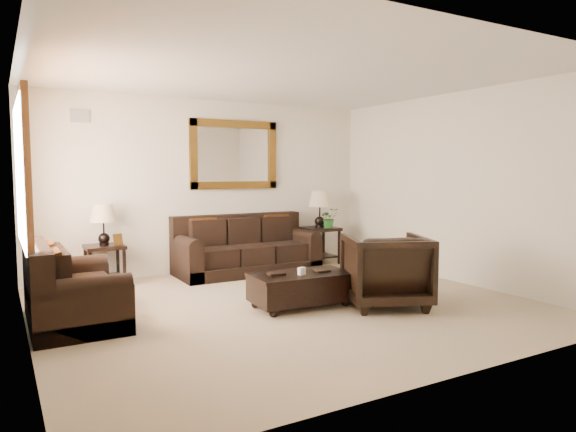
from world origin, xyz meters
TOP-DOWN VIEW (x-y plane):
  - room at (0.00, 0.00)m, footprint 5.51×5.01m
  - window at (-2.70, 0.90)m, footprint 0.07×1.96m
  - mirror at (0.41, 2.47)m, footprint 1.50×0.06m
  - air_vent at (-1.90, 2.48)m, footprint 0.25×0.02m
  - sofa at (0.41, 2.07)m, footprint 2.19×0.95m
  - loveseat at (-2.34, 0.49)m, footprint 0.89×1.51m
  - end_table_left at (-1.68, 2.20)m, footprint 0.51×0.51m
  - end_table_right at (1.87, 2.18)m, footprint 0.57×0.57m
  - coffee_table at (0.11, -0.13)m, footprint 1.20×0.70m
  - armchair at (0.99, -0.59)m, footprint 1.18×1.15m
  - potted_plant at (2.00, 2.07)m, footprint 0.36×0.39m

SIDE VIEW (x-z plane):
  - coffee_table at x=0.11m, z-range 0.00..0.49m
  - loveseat at x=-2.34m, z-range -0.11..0.74m
  - sofa at x=0.41m, z-range -0.12..0.77m
  - armchair at x=0.99m, z-range 0.00..0.94m
  - end_table_left at x=-1.68m, z-range 0.17..1.30m
  - potted_plant at x=2.00m, z-range 0.62..0.88m
  - end_table_right at x=1.87m, z-range 0.19..1.44m
  - room at x=0.00m, z-range 0.00..2.71m
  - window at x=-2.70m, z-range 0.72..2.38m
  - mirror at x=0.41m, z-range 1.30..2.40m
  - air_vent at x=-1.90m, z-range 2.26..2.44m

